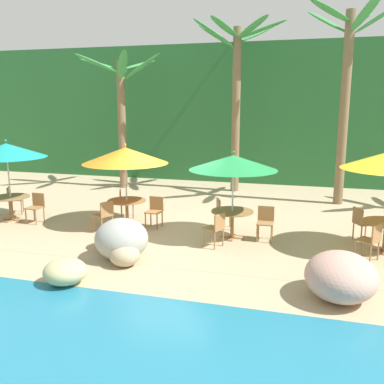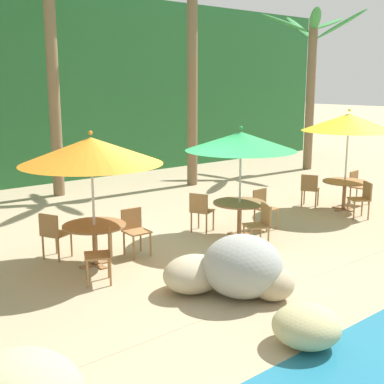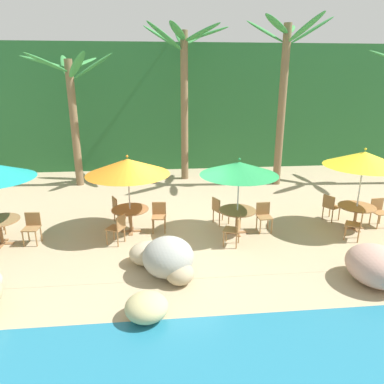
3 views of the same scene
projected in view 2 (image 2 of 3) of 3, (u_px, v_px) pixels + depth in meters
The scene contains 21 objects.
ground_plane at pixel (169, 251), 9.84m from camera, with size 120.00×120.00×0.00m, color tan.
terrace_deck at pixel (169, 251), 9.84m from camera, with size 18.00×5.20×0.01m.
rock_seawall at pixel (246, 286), 7.16m from camera, with size 13.08×3.15×0.94m.
umbrella_orange at pixel (91, 151), 8.68m from camera, with size 2.43×2.43×2.37m.
dining_table_orange at pixel (94, 232), 8.97m from camera, with size 1.10×1.10×0.74m.
chair_orange_seaward at pixel (134, 228), 9.55m from camera, with size 0.45×0.45×0.87m.
chair_orange_inland at pixel (53, 232), 9.28m from camera, with size 0.56×0.56×0.87m.
chair_orange_left at pixel (103, 252), 8.20m from camera, with size 0.57×0.57×0.87m.
umbrella_green at pixel (241, 141), 10.36m from camera, with size 2.26×2.26×2.31m.
dining_table_green at pixel (240, 208), 10.65m from camera, with size 1.10×1.10×0.74m.
chair_green_seaward at pixel (263, 206), 11.29m from camera, with size 0.43×0.44×0.87m.
chair_green_inland at pixel (201, 209), 10.96m from camera, with size 0.56×0.56×0.87m.
chair_green_left at pixel (261, 223), 9.90m from camera, with size 0.56×0.55×0.87m.
umbrella_yellow at pixel (349, 122), 12.60m from camera, with size 2.29×2.29×2.53m.
dining_table_yellow at pixel (345, 186), 12.93m from camera, with size 1.10×1.10×0.74m.
chair_yellow_seaward at pixel (357, 185), 13.61m from camera, with size 0.46×0.47×0.87m.
chair_yellow_inland at pixel (310, 188), 13.19m from camera, with size 0.57×0.57×0.87m.
chair_yellow_left at pixel (363, 197), 12.14m from camera, with size 0.59×0.59×0.87m.
palm_tree_second at pixel (51, 30), 13.81m from camera, with size 3.61×3.64×6.57m.
palm_tree_third at pixel (193, 41), 15.38m from camera, with size 3.26×3.38×6.72m.
palm_tree_fourth at pixel (312, 65), 18.50m from camera, with size 3.47×3.49×5.66m.
Camera 2 is at (-5.70, -7.47, 3.16)m, focal length 48.19 mm.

